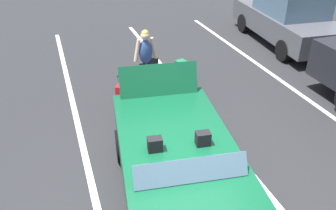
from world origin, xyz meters
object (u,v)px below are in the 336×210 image
at_px(suitcase_medium_bright, 183,73).
at_px(duffel_bag, 172,101).
at_px(suitcase_large_black, 151,68).
at_px(parked_sedan_near, 288,17).
at_px(suitcase_small_carryon, 122,94).
at_px(convertible_car, 185,183).
at_px(traveler_person, 146,59).

relative_size(suitcase_medium_bright, duffel_bag, 0.88).
xyz_separation_m(suitcase_large_black, suitcase_medium_bright, (0.46, 0.72, -0.06)).
bearing_deg(duffel_bag, parked_sedan_near, 118.81).
height_order(suitcase_large_black, suitcase_medium_bright, suitcase_large_black).
bearing_deg(suitcase_small_carryon, duffel_bag, 5.84).
bearing_deg(convertible_car, suitcase_medium_bright, 166.76).
height_order(traveler_person, parked_sedan_near, parked_sedan_near).
height_order(convertible_car, parked_sedan_near, parked_sedan_near).
bearing_deg(suitcase_large_black, duffel_bag, -87.20).
height_order(suitcase_medium_bright, traveler_person, traveler_person).
distance_m(convertible_car, traveler_person, 3.91).
distance_m(suitcase_large_black, traveler_person, 0.96).
xyz_separation_m(convertible_car, suitcase_small_carryon, (-3.60, -0.14, -0.34)).
bearing_deg(duffel_bag, convertible_car, -16.34).
height_order(convertible_car, suitcase_large_black, convertible_car).
bearing_deg(suitcase_medium_bright, duffel_bag, -137.50).
distance_m(suitcase_large_black, duffel_bag, 1.52).
distance_m(suitcase_large_black, suitcase_small_carryon, 1.39).
distance_m(suitcase_small_carryon, parked_sedan_near, 6.49).
bearing_deg(suitcase_large_black, parked_sedan_near, 15.64).
relative_size(suitcase_medium_bright, traveler_person, 0.38).
distance_m(convertible_car, suitcase_medium_bright, 4.40).
xyz_separation_m(suitcase_large_black, suitcase_small_carryon, (0.96, -1.00, -0.11)).
bearing_deg(convertible_car, duffel_bag, 171.60).
height_order(suitcase_large_black, suitcase_small_carryon, suitcase_small_carryon).
xyz_separation_m(convertible_car, parked_sedan_near, (-5.82, 5.93, 0.30)).
xyz_separation_m(convertible_car, suitcase_large_black, (-4.56, 0.86, -0.22)).
bearing_deg(traveler_person, suitcase_small_carryon, -72.74).
height_order(convertible_car, duffel_bag, convertible_car).
relative_size(suitcase_large_black, suitcase_medium_bright, 1.19).
bearing_deg(convertible_car, suitcase_large_black, 177.20).
relative_size(convertible_car, traveler_person, 2.63).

